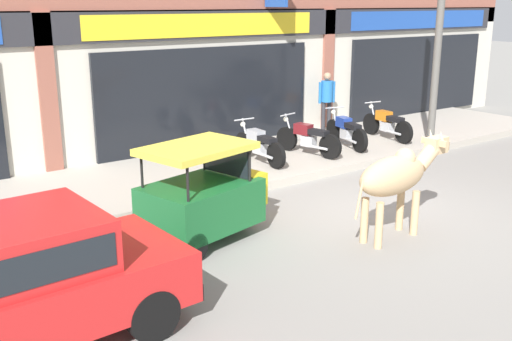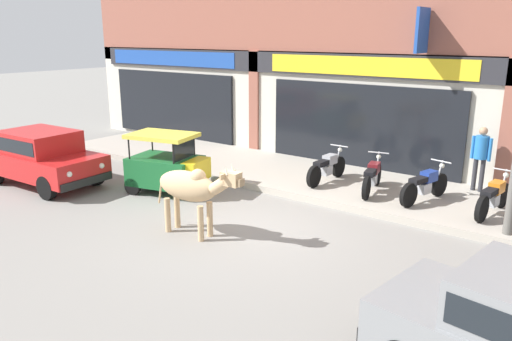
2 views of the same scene
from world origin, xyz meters
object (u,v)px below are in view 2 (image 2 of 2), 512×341
(motorcycle_2, at_px, (425,185))
(auto_rickshaw, at_px, (168,167))
(cow, at_px, (191,187))
(pedestrian, at_px, (481,152))
(motorcycle_1, at_px, (372,177))
(car_0, at_px, (42,155))
(motorcycle_3, at_px, (493,197))
(motorcycle_0, at_px, (327,167))

(motorcycle_2, bearing_deg, auto_rickshaw, -154.62)
(cow, distance_m, pedestrian, 7.15)
(auto_rickshaw, distance_m, motorcycle_1, 5.09)
(auto_rickshaw, distance_m, motorcycle_2, 6.24)
(pedestrian, bearing_deg, car_0, -149.17)
(cow, distance_m, car_0, 5.63)
(car_0, xyz_separation_m, motorcycle_3, (10.29, 4.18, -0.26))
(auto_rickshaw, xyz_separation_m, motorcycle_2, (5.64, 2.67, -0.10))
(motorcycle_0, distance_m, motorcycle_1, 1.31)
(cow, relative_size, motorcycle_0, 1.19)
(car_0, relative_size, auto_rickshaw, 1.72)
(motorcycle_1, relative_size, pedestrian, 1.12)
(motorcycle_0, bearing_deg, motorcycle_1, -4.58)
(cow, xyz_separation_m, motorcycle_3, (4.67, 4.37, -0.45))
(car_0, height_order, motorcycle_1, car_0)
(pedestrian, bearing_deg, cow, -123.98)
(auto_rickshaw, height_order, pedestrian, pedestrian)
(motorcycle_3, relative_size, pedestrian, 1.13)
(motorcycle_2, xyz_separation_m, motorcycle_3, (1.46, 0.01, 0.00))
(motorcycle_3, bearing_deg, motorcycle_0, 179.41)
(cow, bearing_deg, motorcycle_1, 65.74)
(motorcycle_1, relative_size, motorcycle_2, 1.01)
(car_0, relative_size, motorcycle_3, 2.03)
(car_0, xyz_separation_m, motorcycle_2, (8.83, 4.17, -0.26))
(car_0, xyz_separation_m, motorcycle_1, (7.56, 4.12, -0.26))
(motorcycle_0, xyz_separation_m, pedestrian, (3.36, 1.52, 0.60))
(auto_rickshaw, bearing_deg, motorcycle_3, 20.72)
(motorcycle_2, bearing_deg, motorcycle_0, 178.81)
(motorcycle_3, bearing_deg, pedestrian, 113.38)
(motorcycle_1, relative_size, motorcycle_3, 0.99)
(pedestrian, bearing_deg, motorcycle_0, -155.70)
(car_0, relative_size, pedestrian, 2.29)
(cow, relative_size, auto_rickshaw, 1.01)
(motorcycle_1, height_order, pedestrian, pedestrian)
(motorcycle_0, distance_m, motorcycle_3, 4.04)
(motorcycle_0, distance_m, pedestrian, 3.74)
(auto_rickshaw, relative_size, motorcycle_2, 1.20)
(motorcycle_3, bearing_deg, auto_rickshaw, -159.28)
(auto_rickshaw, relative_size, motorcycle_3, 1.18)
(motorcycle_0, relative_size, motorcycle_3, 1.00)
(auto_rickshaw, height_order, motorcycle_0, auto_rickshaw)
(pedestrian, bearing_deg, motorcycle_3, -66.62)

